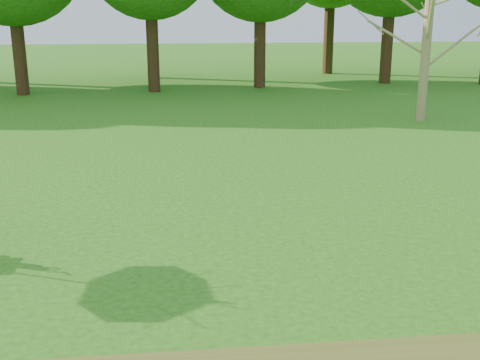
{
  "coord_description": "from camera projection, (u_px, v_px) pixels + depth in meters",
  "views": [
    {
      "loc": [
        1.12,
        -8.51,
        3.93
      ],
      "look_at": [
        2.2,
        1.2,
        1.1
      ],
      "focal_mm": 45.0,
      "sensor_mm": 36.0,
      "label": 1
    }
  ],
  "objects": [
    {
      "name": "ground",
      "position": [
        105.0,
        276.0,
        9.1
      ],
      "size": [
        120.0,
        120.0,
        0.0
      ],
      "primitive_type": "plane",
      "color": "#266F15",
      "rests_on": "ground"
    }
  ]
}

